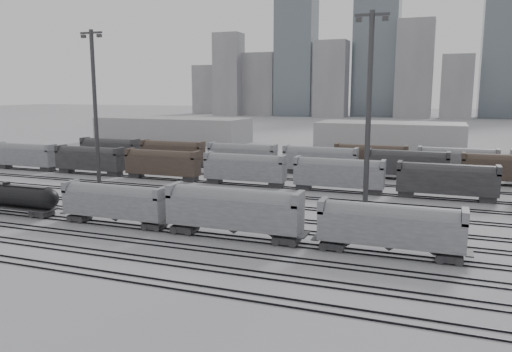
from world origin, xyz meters
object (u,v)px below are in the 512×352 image
(hopper_car_b, at_px, (234,208))
(tank_car_b, at_px, (7,196))
(hopper_car_a, at_px, (115,201))
(hopper_car_c, at_px, (390,225))
(light_mast_c, at_px, (369,113))

(hopper_car_b, bearing_deg, tank_car_b, 180.00)
(tank_car_b, height_order, hopper_car_a, hopper_car_a)
(hopper_car_a, distance_m, hopper_car_c, 33.71)
(hopper_car_b, distance_m, hopper_car_c, 17.44)
(hopper_car_b, bearing_deg, light_mast_c, 44.00)
(hopper_car_b, height_order, hopper_car_c, hopper_car_b)
(hopper_car_b, bearing_deg, hopper_car_c, 0.00)
(hopper_car_c, bearing_deg, tank_car_b, 180.00)
(hopper_car_a, xyz_separation_m, light_mast_c, (29.35, 12.62, 10.90))
(hopper_car_a, height_order, light_mast_c, light_mast_c)
(hopper_car_c, relative_size, light_mast_c, 0.56)
(tank_car_b, distance_m, light_mast_c, 50.17)
(hopper_car_a, height_order, hopper_car_b, hopper_car_b)
(tank_car_b, xyz_separation_m, light_mast_c, (47.15, 12.62, 11.60))
(hopper_car_c, distance_m, light_mast_c, 17.17)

